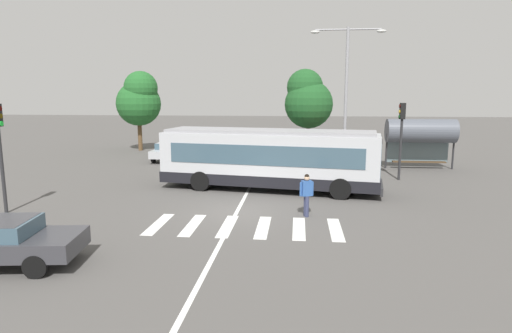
# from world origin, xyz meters

# --- Properties ---
(ground_plane) EXTENTS (160.00, 160.00, 0.00)m
(ground_plane) POSITION_xyz_m (0.00, 0.00, 0.00)
(ground_plane) COLOR #514F4C
(city_transit_bus) EXTENTS (11.34, 4.31, 3.06)m
(city_transit_bus) POSITION_xyz_m (0.99, 4.24, 1.59)
(city_transit_bus) COLOR black
(city_transit_bus) RESTS_ON ground_plane
(pedestrian_crossing_street) EXTENTS (0.55, 0.38, 1.72)m
(pedestrian_crossing_street) POSITION_xyz_m (2.80, -0.49, 0.97)
(pedestrian_crossing_street) COLOR #333856
(pedestrian_crossing_street) RESTS_ON ground_plane
(parked_car_silver) EXTENTS (1.91, 4.52, 1.35)m
(parked_car_silver) POSITION_xyz_m (-6.99, 13.42, 0.77)
(parked_car_silver) COLOR black
(parked_car_silver) RESTS_ON ground_plane
(parked_car_champagne) EXTENTS (2.19, 4.64, 1.35)m
(parked_car_champagne) POSITION_xyz_m (-4.23, 13.47, 0.77)
(parked_car_champagne) COLOR black
(parked_car_champagne) RESTS_ON ground_plane
(parked_car_white) EXTENTS (2.06, 4.59, 1.35)m
(parked_car_white) POSITION_xyz_m (-1.34, 13.83, 0.77)
(parked_car_white) COLOR black
(parked_car_white) RESTS_ON ground_plane
(parked_car_teal) EXTENTS (1.90, 4.51, 1.35)m
(parked_car_teal) POSITION_xyz_m (1.30, 13.27, 0.77)
(parked_car_teal) COLOR black
(parked_car_teal) RESTS_ON ground_plane
(parked_car_red) EXTENTS (1.89, 4.51, 1.35)m
(parked_car_red) POSITION_xyz_m (4.04, 13.67, 0.77)
(parked_car_red) COLOR black
(parked_car_red) RESTS_ON ground_plane
(traffic_light_far_corner) EXTENTS (0.33, 0.32, 4.35)m
(traffic_light_far_corner) POSITION_xyz_m (8.18, 7.45, 2.94)
(traffic_light_far_corner) COLOR #28282B
(traffic_light_far_corner) RESTS_ON ground_plane
(bus_stop_shelter) EXTENTS (4.36, 1.54, 3.25)m
(bus_stop_shelter) POSITION_xyz_m (10.35, 11.45, 2.42)
(bus_stop_shelter) COLOR #28282B
(bus_stop_shelter) RESTS_ON ground_plane
(twin_arm_street_lamp) EXTENTS (4.62, 0.32, 8.91)m
(twin_arm_street_lamp) POSITION_xyz_m (5.39, 10.58, 5.50)
(twin_arm_street_lamp) COLOR #939399
(twin_arm_street_lamp) RESTS_ON ground_plane
(background_tree_left) EXTENTS (3.77, 3.77, 6.77)m
(background_tree_left) POSITION_xyz_m (-11.13, 18.50, 4.41)
(background_tree_left) COLOR brown
(background_tree_left) RESTS_ON ground_plane
(background_tree_right) EXTENTS (3.92, 3.92, 6.87)m
(background_tree_right) POSITION_xyz_m (3.15, 18.25, 4.42)
(background_tree_right) COLOR brown
(background_tree_right) RESTS_ON ground_plane
(crosswalk_painted_stripes) EXTENTS (7.02, 2.70, 0.01)m
(crosswalk_painted_stripes) POSITION_xyz_m (0.55, -2.07, 0.00)
(crosswalk_painted_stripes) COLOR silver
(crosswalk_painted_stripes) RESTS_ON ground_plane
(lane_center_line) EXTENTS (0.16, 24.00, 0.01)m
(lane_center_line) POSITION_xyz_m (-0.04, 2.00, 0.00)
(lane_center_line) COLOR silver
(lane_center_line) RESTS_ON ground_plane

